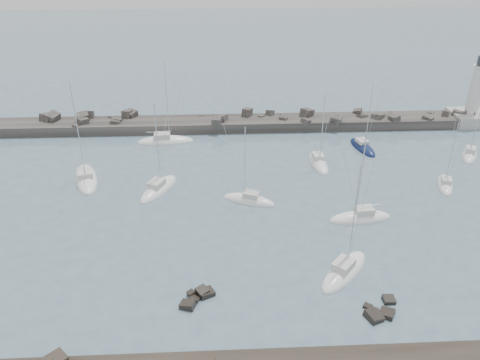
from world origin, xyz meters
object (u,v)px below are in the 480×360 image
sailboat_4 (249,201)px  sailboat_5 (318,163)px  sailboat_2 (159,189)px  sailboat_8 (360,218)px  sailboat_0 (86,179)px  sailboat_7 (363,148)px  lighthouse (472,109)px  sailboat_6 (344,272)px  sailboat_3 (165,142)px  sailboat_9 (445,185)px  sailboat_11 (469,155)px

sailboat_4 → sailboat_5: sailboat_5 is taller
sailboat_2 → sailboat_5: (24.70, 7.36, -0.00)m
sailboat_4 → sailboat_8: sailboat_8 is taller
sailboat_0 → sailboat_7: sailboat_0 is taller
lighthouse → sailboat_6: (-35.36, -43.66, -2.94)m
lighthouse → sailboat_6: size_ratio=1.04×
sailboat_3 → sailboat_4: bearing=-57.9°
sailboat_0 → sailboat_7: size_ratio=1.27×
sailboat_5 → sailboat_9: (17.17, -8.13, -0.01)m
sailboat_2 → sailboat_7: sailboat_2 is taller
lighthouse → sailboat_9: size_ratio=1.37×
sailboat_2 → sailboat_11: size_ratio=1.18×
sailboat_4 → sailboat_6: bearing=-59.6°
sailboat_2 → sailboat_8: sailboat_2 is taller
sailboat_3 → sailboat_5: 27.32m
sailboat_0 → sailboat_11: 61.97m
sailboat_11 → sailboat_8: bearing=-142.0°
sailboat_5 → sailboat_11: size_ratio=1.09×
sailboat_11 → sailboat_9: bearing=-130.6°
lighthouse → sailboat_9: 29.37m
sailboat_3 → sailboat_7: sailboat_3 is taller
sailboat_8 → sailboat_11: 29.94m
lighthouse → sailboat_3: size_ratio=0.94×
sailboat_5 → sailboat_7: (8.89, 5.86, -0.02)m
sailboat_4 → sailboat_9: bearing=6.1°
sailboat_3 → sailboat_8: sailboat_3 is taller
sailboat_0 → sailboat_8: (38.12, -12.81, 0.00)m
sailboat_4 → sailboat_9: size_ratio=1.11×
sailboat_8 → sailboat_11: (23.60, 18.43, 0.00)m
sailboat_5 → sailboat_2: bearing=-163.4°
sailboat_2 → sailboat_11: 51.36m
sailboat_3 → sailboat_5: sailboat_3 is taller
sailboat_9 → sailboat_2: bearing=178.9°
lighthouse → sailboat_11: size_ratio=1.24×
sailboat_9 → sailboat_0: bearing=175.2°
sailboat_8 → sailboat_3: bearing=135.9°
sailboat_3 → sailboat_8: size_ratio=1.19×
sailboat_0 → sailboat_4: sailboat_0 is taller
sailboat_6 → sailboat_7: (11.44, 32.98, -0.03)m
sailboat_4 → sailboat_6: 18.44m
sailboat_4 → sailboat_11: 39.94m
sailboat_9 → sailboat_11: bearing=49.4°
sailboat_5 → sailboat_7: sailboat_5 is taller
sailboat_5 → sailboat_9: sailboat_5 is taller
lighthouse → sailboat_0: bearing=-163.6°
lighthouse → sailboat_4: (-44.71, -27.76, -2.96)m
sailboat_2 → sailboat_6: 29.68m
sailboat_7 → sailboat_9: bearing=-59.4°
lighthouse → sailboat_3: (-58.16, -6.33, -2.95)m
sailboat_8 → sailboat_7: bearing=73.4°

